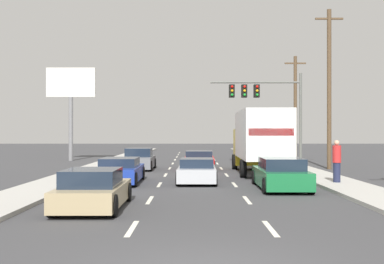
% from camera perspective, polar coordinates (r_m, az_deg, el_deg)
% --- Properties ---
extents(ground_plane, '(140.00, 140.00, 0.00)m').
position_cam_1_polar(ground_plane, '(33.18, 0.34, -4.15)').
color(ground_plane, '#3D3D3F').
extents(sidewalk_right, '(2.26, 80.00, 0.14)m').
position_cam_1_polar(sidewalk_right, '(28.95, 13.18, -4.60)').
color(sidewalk_right, '#B2AFA8').
rests_on(sidewalk_right, ground_plane).
extents(sidewalk_left, '(2.26, 80.00, 0.14)m').
position_cam_1_polar(sidewalk_left, '(28.85, -12.42, -4.62)').
color(sidewalk_left, '#B2AFA8').
rests_on(sidewalk_left, ground_plane).
extents(lane_markings, '(3.54, 57.00, 0.01)m').
position_cam_1_polar(lane_markings, '(29.47, 0.39, -4.66)').
color(lane_markings, silver).
rests_on(lane_markings, ground_plane).
extents(car_gray, '(1.93, 4.09, 1.37)m').
position_cam_1_polar(car_gray, '(31.07, -6.32, -3.30)').
color(car_gray, slate).
rests_on(car_gray, ground_plane).
extents(car_blue, '(1.97, 4.56, 1.18)m').
position_cam_1_polar(car_blue, '(22.93, -8.53, -4.57)').
color(car_blue, '#1E389E').
rests_on(car_blue, ground_plane).
extents(car_tan, '(1.93, 4.28, 1.24)m').
position_cam_1_polar(car_tan, '(15.35, -11.61, -6.75)').
color(car_tan, tan).
rests_on(car_tan, ground_plane).
extents(car_red, '(2.06, 4.19, 1.20)m').
position_cam_1_polar(car_red, '(30.97, 0.79, -3.40)').
color(car_red, red).
rests_on(car_red, ground_plane).
extents(car_silver, '(1.89, 4.17, 1.15)m').
position_cam_1_polar(car_silver, '(22.81, 0.51, -4.64)').
color(car_silver, '#B7BABF').
rests_on(car_silver, ground_plane).
extents(box_truck, '(2.70, 8.95, 3.56)m').
position_cam_1_polar(box_truck, '(27.79, 7.93, -0.71)').
color(box_truck, white).
rests_on(box_truck, ground_plane).
extents(car_green, '(1.98, 4.67, 1.31)m').
position_cam_1_polar(car_green, '(20.61, 10.36, -4.94)').
color(car_green, '#196B38').
rests_on(car_green, ground_plane).
extents(traffic_signal_mast, '(6.81, 0.69, 6.78)m').
position_cam_1_polar(traffic_signal_mast, '(36.28, 7.89, 4.14)').
color(traffic_signal_mast, '#595B56').
rests_on(traffic_signal_mast, ground_plane).
extents(utility_pole_mid, '(1.80, 0.28, 10.31)m').
position_cam_1_polar(utility_pole_mid, '(32.51, 15.81, 5.11)').
color(utility_pole_mid, brown).
rests_on(utility_pole_mid, ground_plane).
extents(utility_pole_far, '(1.80, 0.28, 8.87)m').
position_cam_1_polar(utility_pole_far, '(42.15, 12.03, 2.94)').
color(utility_pole_far, brown).
rests_on(utility_pole_far, ground_plane).
extents(roadside_billboard, '(4.11, 0.36, 7.82)m').
position_cam_1_polar(roadside_billboard, '(41.99, -14.15, 4.34)').
color(roadside_billboard, slate).
rests_on(roadside_billboard, ground_plane).
extents(pedestrian_near_corner, '(0.38, 0.38, 1.88)m').
position_cam_1_polar(pedestrian_near_corner, '(22.58, 16.64, -3.29)').
color(pedestrian_near_corner, '#1E233F').
rests_on(pedestrian_near_corner, sidewalk_right).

